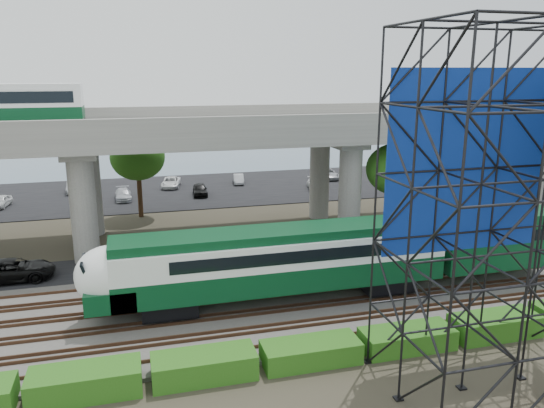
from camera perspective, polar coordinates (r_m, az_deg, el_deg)
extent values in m
plane|color=#474233|center=(29.39, -0.52, -12.74)|extent=(140.00, 140.00, 0.00)
cube|color=slate|center=(31.09, -1.46, -10.96)|extent=(90.00, 12.00, 0.20)
cube|color=black|center=(38.80, -4.42, -5.85)|extent=(90.00, 5.00, 0.08)
cube|color=black|center=(61.19, -8.52, 1.50)|extent=(90.00, 18.00, 0.08)
cube|color=#455F71|center=(82.71, -10.31, 4.71)|extent=(140.00, 40.00, 0.03)
cube|color=#472D1E|center=(26.94, 0.98, -14.74)|extent=(90.00, 0.08, 0.16)
cube|color=#472D1E|center=(28.16, 0.15, -13.37)|extent=(90.00, 0.08, 0.16)
cube|color=#472D1E|center=(28.64, -0.15, -12.87)|extent=(90.00, 0.08, 0.16)
cube|color=#472D1E|center=(29.89, -0.87, -11.65)|extent=(90.00, 0.08, 0.16)
cube|color=#472D1E|center=(30.38, -1.14, -11.21)|extent=(90.00, 0.08, 0.16)
cube|color=#472D1E|center=(31.65, -1.77, -10.13)|extent=(90.00, 0.08, 0.16)
cube|color=#472D1E|center=(32.15, -2.00, -9.73)|extent=(90.00, 0.08, 0.16)
cube|color=#472D1E|center=(33.44, -2.57, -8.76)|extent=(90.00, 0.08, 0.16)
cube|color=#472D1E|center=(33.94, -2.78, -8.40)|extent=(90.00, 0.08, 0.16)
cube|color=#472D1E|center=(35.25, -3.28, -7.53)|extent=(90.00, 0.08, 0.16)
cube|color=black|center=(30.13, -10.99, -10.60)|extent=(3.00, 2.20, 0.90)
cube|color=black|center=(33.40, 12.06, -8.12)|extent=(3.00, 2.20, 0.90)
cube|color=#083C1E|center=(30.69, 1.19, -7.51)|extent=(19.00, 3.00, 1.40)
cube|color=white|center=(30.18, 1.20, -4.96)|extent=(19.00, 3.00, 1.50)
cube|color=#083C1E|center=(29.87, 1.21, -3.14)|extent=(19.00, 2.60, 0.50)
cube|color=black|center=(30.45, 3.02, -4.70)|extent=(15.00, 3.06, 0.70)
ellipsoid|color=white|center=(29.34, -17.08, -7.33)|extent=(3.60, 3.00, 3.20)
cube|color=#083C1E|center=(29.73, -16.93, -9.22)|extent=(2.60, 3.00, 1.10)
cube|color=black|center=(29.24, -19.31, -6.54)|extent=(0.48, 2.00, 1.09)
cube|color=#083C1E|center=(36.60, 22.79, -3.38)|extent=(8.00, 3.00, 3.40)
cube|color=#9E9B93|center=(42.15, -6.05, 7.70)|extent=(80.00, 12.00, 1.20)
cube|color=#9E9B93|center=(36.39, -4.64, 8.53)|extent=(80.00, 0.50, 1.10)
cube|color=#9E9B93|center=(47.71, -7.20, 9.80)|extent=(80.00, 0.50, 1.10)
cylinder|color=#9E9B93|center=(39.16, -19.63, -0.41)|extent=(1.80, 1.80, 8.00)
cylinder|color=#9E9B93|center=(45.96, -19.01, 1.72)|extent=(1.80, 1.80, 8.00)
cube|color=#9E9B93|center=(41.90, -19.71, 5.67)|extent=(2.40, 9.00, 0.60)
cylinder|color=#9E9B93|center=(42.36, 8.37, 1.34)|extent=(1.80, 1.80, 8.00)
cylinder|color=#9E9B93|center=(48.72, 5.13, 3.12)|extent=(1.80, 1.80, 8.00)
cube|color=#9E9B93|center=(44.91, 6.78, 6.92)|extent=(2.40, 9.00, 0.60)
cylinder|color=#9E9B93|center=(52.09, 26.91, 2.35)|extent=(1.80, 1.80, 8.00)
cylinder|color=#9E9B93|center=(57.38, 22.32, 3.79)|extent=(1.80, 1.80, 8.00)
cube|color=#9E9B93|center=(54.18, 24.90, 6.94)|extent=(2.40, 9.00, 0.60)
cube|color=#0D2E95|center=(25.43, 20.36, 4.23)|extent=(8.10, 0.08, 8.25)
cube|color=black|center=(26.29, 22.52, -17.31)|extent=(9.36, 6.36, 0.08)
cube|color=#275C15|center=(24.73, -19.43, -17.62)|extent=(4.60, 1.80, 1.20)
cube|color=#275C15|center=(24.75, -7.30, -16.89)|extent=(4.60, 1.80, 1.15)
cube|color=#275C15|center=(25.78, 4.20, -15.60)|extent=(4.60, 1.80, 1.03)
cube|color=#275C15|center=(27.66, 14.34, -13.86)|extent=(4.60, 1.80, 1.01)
cube|color=#275C15|center=(30.23, 22.84, -11.94)|extent=(4.60, 1.80, 1.12)
cylinder|color=#382314|center=(44.44, 13.04, -0.39)|extent=(0.44, 0.44, 4.80)
ellipsoid|color=#275C15|center=(43.76, 13.27, 3.66)|extent=(4.94, 4.94, 4.18)
cylinder|color=#382314|center=(50.57, -14.04, 1.30)|extent=(0.44, 0.44, 4.80)
ellipsoid|color=#275C15|center=(49.98, -14.26, 4.88)|extent=(4.94, 4.94, 4.18)
imported|color=black|center=(38.30, -26.09, -6.40)|extent=(5.14, 2.45, 1.42)
imported|color=silver|center=(59.19, -27.14, 0.25)|extent=(1.82, 3.52, 1.15)
imported|color=#929599|center=(62.99, -20.60, 1.71)|extent=(1.37, 3.73, 1.22)
imported|color=#B1B2B9|center=(57.79, -15.71, 1.00)|extent=(1.75, 4.00, 1.14)
imported|color=white|center=(62.81, -10.80, 2.32)|extent=(2.69, 4.47, 1.16)
imported|color=black|center=(58.18, -7.76, 1.56)|extent=(1.79, 3.87, 1.28)
imported|color=#ADAFB5|center=(63.86, -3.61, 2.70)|extent=(1.62, 3.45, 1.09)
imported|color=#BABABA|center=(61.21, 4.61, 2.20)|extent=(2.43, 4.11, 1.12)
imported|color=#A0A2A8|center=(66.98, 6.00, 3.25)|extent=(2.13, 4.46, 1.23)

